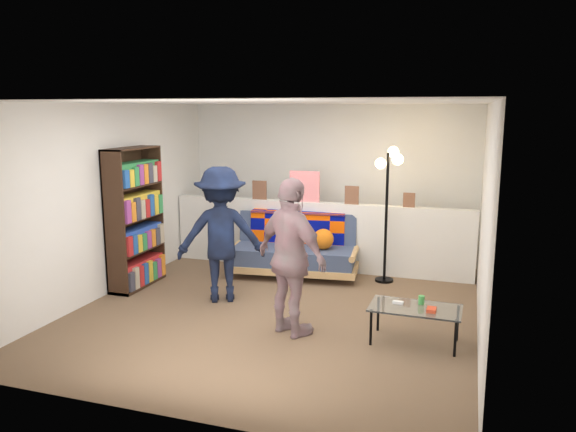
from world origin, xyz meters
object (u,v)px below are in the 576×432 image
object	(u,v)px
coffee_table	(416,310)
floor_lamp	(389,187)
futon_sofa	(296,250)
person_left	(221,234)
person_right	(292,258)
bookshelf	(135,223)

from	to	relation	value
coffee_table	floor_lamp	world-z (taller)	floor_lamp
futon_sofa	floor_lamp	bearing A→B (deg)	4.12
person_left	person_right	distance (m)	1.38
bookshelf	person_left	bearing A→B (deg)	-7.10
floor_lamp	person_left	size ratio (longest dim) A/B	1.11
person_right	coffee_table	bearing A→B (deg)	-141.58
futon_sofa	person_left	world-z (taller)	person_left
person_left	person_right	size ratio (longest dim) A/B	1.00
coffee_table	person_left	size ratio (longest dim) A/B	0.55
coffee_table	person_right	size ratio (longest dim) A/B	0.55
futon_sofa	person_left	distance (m)	1.50
futon_sofa	coffee_table	xyz separation A→B (m)	(1.86, -1.92, -0.01)
coffee_table	floor_lamp	bearing A→B (deg)	106.33
futon_sofa	floor_lamp	world-z (taller)	floor_lamp
coffee_table	futon_sofa	bearing A→B (deg)	134.17
bookshelf	floor_lamp	size ratio (longest dim) A/B	1.00
person_left	futon_sofa	bearing A→B (deg)	-137.41
coffee_table	floor_lamp	xyz separation A→B (m)	(-0.59, 2.01, 0.95)
person_right	bookshelf	bearing A→B (deg)	10.35
bookshelf	person_left	world-z (taller)	bookshelf
bookshelf	coffee_table	size ratio (longest dim) A/B	2.02
futon_sofa	coffee_table	size ratio (longest dim) A/B	2.07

